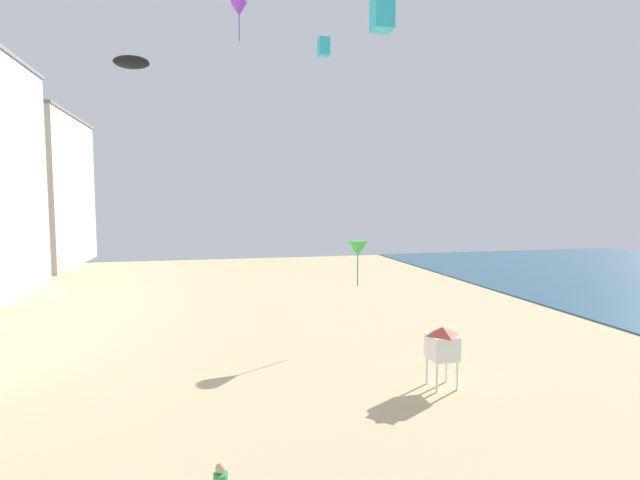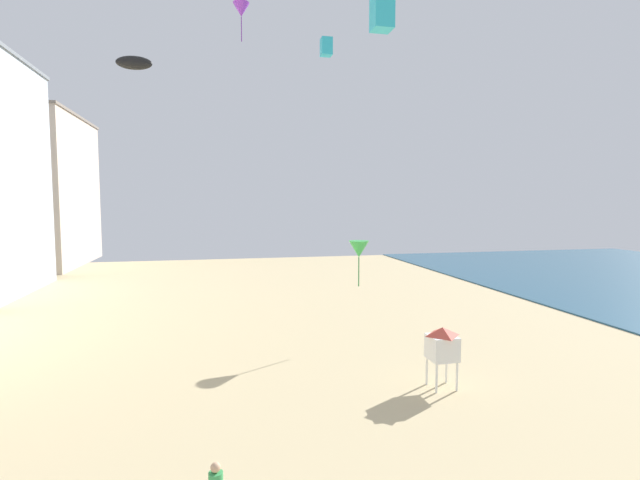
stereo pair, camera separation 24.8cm
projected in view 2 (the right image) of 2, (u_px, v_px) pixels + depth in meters
name	position (u px, v px, depth m)	size (l,w,h in m)	color
boardwalk_hotel_far	(10.00, 191.00, 55.69)	(16.16, 18.18, 18.11)	#C6B29E
lifeguard_stand	(442.00, 344.00, 19.27)	(1.10, 1.10, 2.55)	white
kite_purple_delta	(241.00, 10.00, 31.37)	(1.11, 1.11, 2.52)	purple
kite_black_parafoil	(134.00, 63.00, 28.48)	(2.13, 0.59, 0.83)	black
kite_cyan_box	(382.00, 14.00, 19.00)	(0.83, 0.83, 1.30)	#2DB7CC
kite_cyan_box_2	(326.00, 47.00, 35.12)	(0.82, 0.82, 1.29)	#2DB7CC
kite_green_delta	(359.00, 249.00, 25.92)	(1.12, 1.12, 2.56)	green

